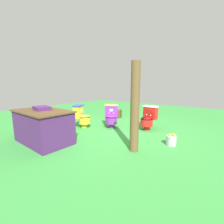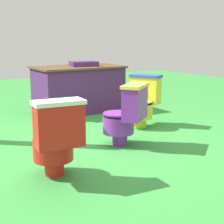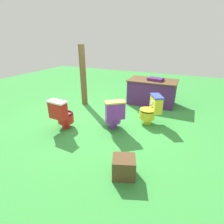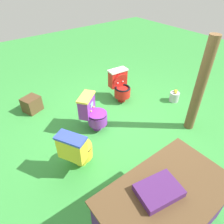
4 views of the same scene
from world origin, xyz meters
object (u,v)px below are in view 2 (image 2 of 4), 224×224
object	(u,v)px
toilet_purple	(126,114)
toilet_yellow	(142,101)
toilet_red	(56,138)
vendor_table	(78,88)

from	to	relation	value
toilet_purple	toilet_yellow	bearing A→B (deg)	4.42
toilet_red	toilet_purple	xyz separation A→B (m)	(1.07, 0.48, -0.00)
vendor_table	toilet_yellow	bearing A→B (deg)	-78.29
toilet_purple	vendor_table	size ratio (longest dim) A/B	0.50
toilet_red	vendor_table	distance (m)	2.93
toilet_red	vendor_table	size ratio (longest dim) A/B	0.50
toilet_red	toilet_purple	distance (m)	1.17
toilet_red	toilet_yellow	bearing A→B (deg)	37.11
toilet_red	toilet_purple	bearing A→B (deg)	29.23
toilet_red	toilet_yellow	distance (m)	2.09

